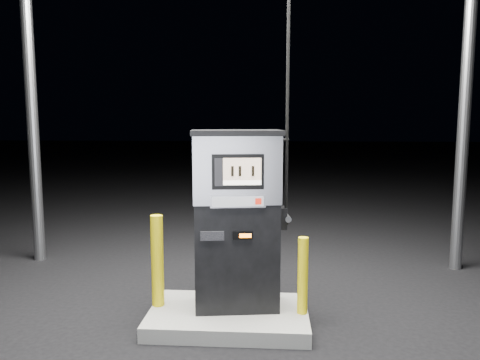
{
  "coord_description": "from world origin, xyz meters",
  "views": [
    {
      "loc": [
        0.43,
        -4.52,
        2.07
      ],
      "look_at": [
        0.12,
        0.0,
        1.48
      ],
      "focal_mm": 35.0,
      "sensor_mm": 36.0,
      "label": 1
    }
  ],
  "objects": [
    {
      "name": "ground",
      "position": [
        0.0,
        0.0,
        0.0
      ],
      "size": [
        80.0,
        80.0,
        0.0
      ],
      "primitive_type": "plane",
      "color": "black",
      "rests_on": "ground"
    },
    {
      "name": "pump_island",
      "position": [
        0.0,
        0.0,
        0.07
      ],
      "size": [
        1.6,
        1.0,
        0.15
      ],
      "primitive_type": "cube",
      "color": "slate",
      "rests_on": "ground"
    },
    {
      "name": "fuel_dispenser",
      "position": [
        0.08,
        0.1,
        1.08
      ],
      "size": [
        1.03,
        0.65,
        3.76
      ],
      "rotation": [
        0.0,
        0.0,
        0.13
      ],
      "color": "black",
      "rests_on": "pump_island"
    },
    {
      "name": "bollard_left",
      "position": [
        -0.74,
        0.07,
        0.62
      ],
      "size": [
        0.14,
        0.14,
        0.95
      ],
      "primitive_type": "cylinder",
      "rotation": [
        0.0,
        0.0,
        -0.14
      ],
      "color": "yellow",
      "rests_on": "pump_island"
    },
    {
      "name": "bollard_right",
      "position": [
        0.74,
        -0.03,
        0.54
      ],
      "size": [
        0.13,
        0.13,
        0.77
      ],
      "primitive_type": "cylinder",
      "rotation": [
        0.0,
        0.0,
        0.4
      ],
      "color": "yellow",
      "rests_on": "pump_island"
    }
  ]
}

